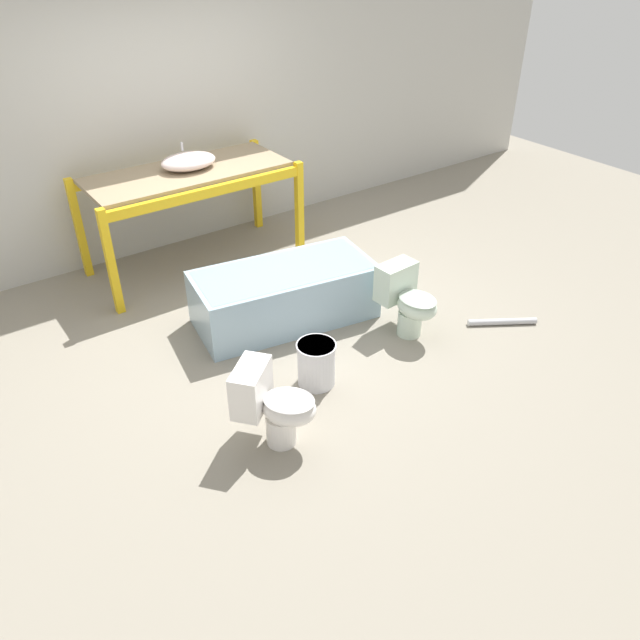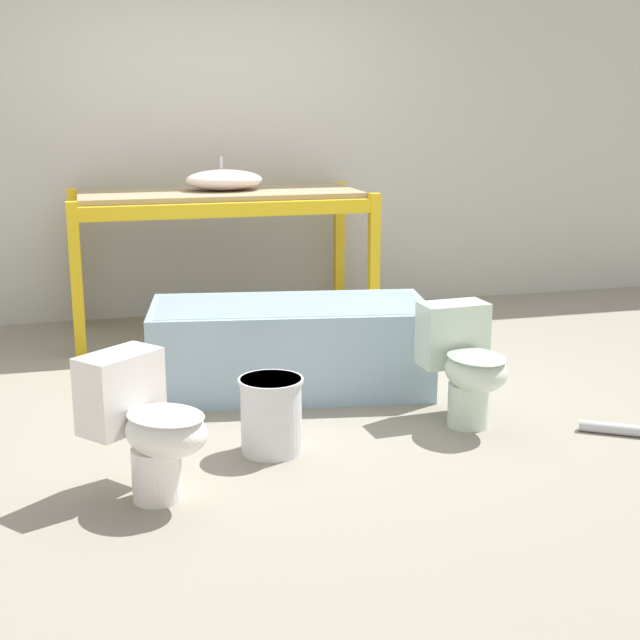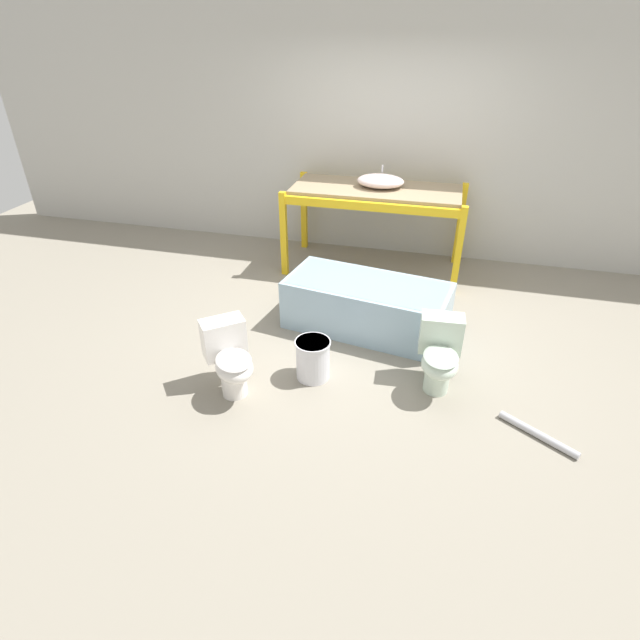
{
  "view_description": "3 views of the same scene",
  "coord_description": "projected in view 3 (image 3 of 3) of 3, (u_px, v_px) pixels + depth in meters",
  "views": [
    {
      "loc": [
        -2.34,
        -4.01,
        3.01
      ],
      "look_at": [
        -0.11,
        -0.91,
        0.51
      ],
      "focal_mm": 35.0,
      "sensor_mm": 36.0,
      "label": 1
    },
    {
      "loc": [
        -0.98,
        -4.77,
        1.59
      ],
      "look_at": [
        0.1,
        -0.77,
        0.56
      ],
      "focal_mm": 50.0,
      "sensor_mm": 36.0,
      "label": 2
    },
    {
      "loc": [
        0.71,
        -4.24,
        2.63
      ],
      "look_at": [
        -0.14,
        -0.92,
        0.54
      ],
      "focal_mm": 28.0,
      "sensor_mm": 36.0,
      "label": 3
    }
  ],
  "objects": [
    {
      "name": "warehouse_wall_rear",
      "position": [
        393.0,
        121.0,
        5.79
      ],
      "size": [
        10.8,
        0.08,
        3.2
      ],
      "color": "beige",
      "rests_on": "ground_plane"
    },
    {
      "name": "bathtub_main",
      "position": [
        367.0,
        302.0,
        4.79
      ],
      "size": [
        1.63,
        0.94,
        0.49
      ],
      "rotation": [
        0.0,
        0.0,
        -0.16
      ],
      "color": "#99B7CC",
      "rests_on": "ground_plane"
    },
    {
      "name": "toilet_near",
      "position": [
        440.0,
        354.0,
        3.98
      ],
      "size": [
        0.35,
        0.55,
        0.59
      ],
      "rotation": [
        0.0,
        0.0,
        0.07
      ],
      "color": "silver",
      "rests_on": "ground_plane"
    },
    {
      "name": "ground_plane",
      "position": [
        357.0,
        322.0,
        5.03
      ],
      "size": [
        12.0,
        12.0,
        0.0
      ],
      "primitive_type": "plane",
      "color": "gray"
    },
    {
      "name": "bucket_white",
      "position": [
        313.0,
        358.0,
        4.17
      ],
      "size": [
        0.3,
        0.3,
        0.36
      ],
      "color": "silver",
      "rests_on": "ground_plane"
    },
    {
      "name": "loose_pipe",
      "position": [
        538.0,
        434.0,
        3.63
      ],
      "size": [
        0.54,
        0.37,
        0.06
      ],
      "color": "#B7B7BC",
      "rests_on": "ground_plane"
    },
    {
      "name": "shelving_rack",
      "position": [
        376.0,
        199.0,
        5.67
      ],
      "size": [
        2.02,
        0.91,
        0.99
      ],
      "color": "yellow",
      "rests_on": "ground_plane"
    },
    {
      "name": "sink_basin",
      "position": [
        380.0,
        181.0,
        5.58
      ],
      "size": [
        0.53,
        0.39,
        0.22
      ],
      "color": "silver",
      "rests_on": "shelving_rack"
    },
    {
      "name": "toilet_far",
      "position": [
        230.0,
        358.0,
        3.94
      ],
      "size": [
        0.58,
        0.61,
        0.59
      ],
      "rotation": [
        0.0,
        0.0,
        0.69
      ],
      "color": "white",
      "rests_on": "ground_plane"
    }
  ]
}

